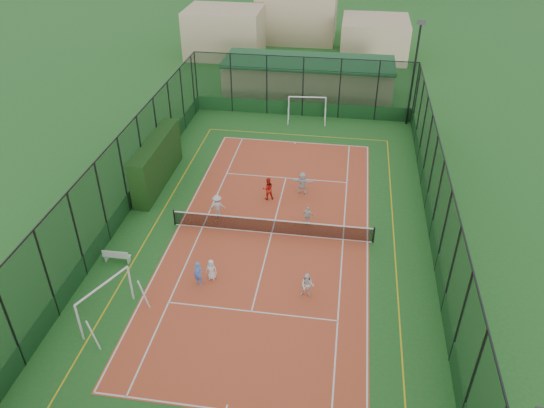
{
  "coord_description": "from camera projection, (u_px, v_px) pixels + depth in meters",
  "views": [
    {
      "loc": [
        3.74,
        -24.45,
        18.18
      ],
      "look_at": [
        -0.17,
        1.25,
        1.2
      ],
      "focal_mm": 35.0,
      "sensor_mm": 36.0,
      "label": 1
    }
  ],
  "objects": [
    {
      "name": "white_bench",
      "position": [
        117.0,
        255.0,
        28.3
      ],
      "size": [
        1.45,
        0.42,
        0.81
      ],
      "primitive_type": null,
      "rotation": [
        0.0,
        0.0,
        0.01
      ],
      "color": "white",
      "rests_on": "ground"
    },
    {
      "name": "clubhouse",
      "position": [
        308.0,
        77.0,
        48.0
      ],
      "size": [
        15.2,
        7.2,
        3.15
      ],
      "primitive_type": null,
      "color": "tan",
      "rests_on": "ground"
    },
    {
      "name": "floodlight_ne",
      "position": [
        413.0,
        75.0,
        41.05
      ],
      "size": [
        0.6,
        0.26,
        8.25
      ],
      "primitive_type": null,
      "color": "black",
      "rests_on": "ground"
    },
    {
      "name": "child_near_mid",
      "position": [
        198.0,
        274.0,
        26.61
      ],
      "size": [
        0.57,
        0.44,
        1.37
      ],
      "primitive_type": "imported",
      "rotation": [
        0.0,
        0.0,
        -0.26
      ],
      "color": "#5182E5",
      "rests_on": "court_slab"
    },
    {
      "name": "child_near_left",
      "position": [
        211.0,
        269.0,
        27.03
      ],
      "size": [
        0.59,
        0.4,
        1.18
      ],
      "primitive_type": "imported",
      "rotation": [
        0.0,
        0.0,
        -0.05
      ],
      "color": "white",
      "rests_on": "court_slab"
    },
    {
      "name": "perimeter_fence",
      "position": [
        272.0,
        197.0,
        29.28
      ],
      "size": [
        18.12,
        34.12,
        5.0
      ],
      "primitive_type": null,
      "color": "black",
      "rests_on": "ground"
    },
    {
      "name": "tennis_balls",
      "position": [
        260.0,
        220.0,
        31.74
      ],
      "size": [
        5.26,
        1.06,
        0.07
      ],
      "color": "#CCE033",
      "rests_on": "court_slab"
    },
    {
      "name": "child_far_back",
      "position": [
        302.0,
        183.0,
        33.94
      ],
      "size": [
        1.42,
        0.55,
        1.5
      ],
      "primitive_type": "imported",
      "rotation": [
        0.0,
        0.0,
        3.07
      ],
      "color": "silver",
      "rests_on": "court_slab"
    },
    {
      "name": "child_far_left",
      "position": [
        217.0,
        206.0,
        31.66
      ],
      "size": [
        1.08,
        0.79,
        1.5
      ],
      "primitive_type": "imported",
      "rotation": [
        0.0,
        0.0,
        3.41
      ],
      "color": "silver",
      "rests_on": "court_slab"
    },
    {
      "name": "ground",
      "position": [
        272.0,
        233.0,
        30.65
      ],
      "size": [
        300.0,
        300.0,
        0.0
      ],
      "primitive_type": "plane",
      "color": "#205E25",
      "rests_on": "ground"
    },
    {
      "name": "coach",
      "position": [
        268.0,
        189.0,
        33.35
      ],
      "size": [
        0.87,
        0.78,
        1.5
      ],
      "primitive_type": "imported",
      "rotation": [
        0.0,
        0.0,
        3.48
      ],
      "color": "red",
      "rests_on": "court_slab"
    },
    {
      "name": "child_far_right",
      "position": [
        308.0,
        216.0,
        31.05
      ],
      "size": [
        0.77,
        0.47,
        1.23
      ],
      "primitive_type": "imported",
      "rotation": [
        0.0,
        0.0,
        2.9
      ],
      "color": "silver",
      "rests_on": "court_slab"
    },
    {
      "name": "futsal_goal_near",
      "position": [
        106.0,
        302.0,
        24.43
      ],
      "size": [
        3.29,
        2.16,
        2.06
      ],
      "primitive_type": null,
      "rotation": [
        0.0,
        0.0,
        1.15
      ],
      "color": "white",
      "rests_on": "ground"
    },
    {
      "name": "child_near_right",
      "position": [
        307.0,
        285.0,
        25.87
      ],
      "size": [
        0.74,
        0.61,
        1.38
      ],
      "primitive_type": "imported",
      "rotation": [
        0.0,
        0.0,
        -0.15
      ],
      "color": "white",
      "rests_on": "court_slab"
    },
    {
      "name": "court_slab",
      "position": [
        272.0,
        233.0,
        30.65
      ],
      "size": [
        11.17,
        23.97,
        0.01
      ],
      "primitive_type": "cube",
      "color": "#B74C28",
      "rests_on": "ground"
    },
    {
      "name": "futsal_goal_far",
      "position": [
        307.0,
        109.0,
        43.4
      ],
      "size": [
        3.17,
        1.15,
        2.0
      ],
      "primitive_type": null,
      "rotation": [
        0.0,
        0.0,
        0.08
      ],
      "color": "white",
      "rests_on": "ground"
    },
    {
      "name": "tennis_net",
      "position": [
        272.0,
        226.0,
        30.36
      ],
      "size": [
        11.67,
        0.12,
        1.06
      ],
      "primitive_type": null,
      "color": "black",
      "rests_on": "ground"
    },
    {
      "name": "hedge_left",
      "position": [
        157.0,
        162.0,
        34.66
      ],
      "size": [
        1.06,
        7.04,
        3.08
      ],
      "primitive_type": "cube",
      "color": "black",
      "rests_on": "ground"
    }
  ]
}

